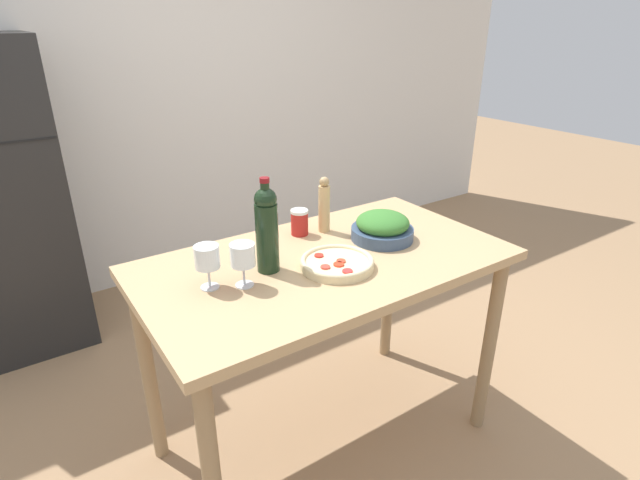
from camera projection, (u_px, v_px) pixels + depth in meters
ground_plane at (325, 437)px, 2.22m from camera, size 14.00×14.00×0.00m
wall_back at (151, 87)px, 3.18m from camera, size 6.40×0.09×2.60m
prep_counter at (326, 285)px, 1.90m from camera, size 1.37×0.76×0.89m
wine_bottle at (267, 228)px, 1.70m from camera, size 0.08×0.08×0.34m
wine_glass_near at (243, 257)px, 1.63m from camera, size 0.08×0.08×0.15m
wine_glass_far at (207, 258)px, 1.61m from camera, size 0.08×0.08×0.15m
pepper_mill at (324, 205)px, 2.05m from camera, size 0.05×0.05×0.24m
salad_bowl at (382, 227)px, 2.00m from camera, size 0.25×0.25×0.12m
homemade_pizza at (337, 263)px, 1.78m from camera, size 0.26×0.26×0.04m
salt_canister at (300, 222)px, 2.04m from camera, size 0.07×0.07×0.11m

